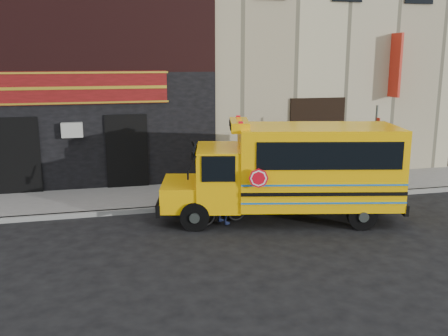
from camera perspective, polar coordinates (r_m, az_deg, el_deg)
name	(u,v)px	position (r m, az deg, el deg)	size (l,w,h in m)	color
ground	(260,233)	(13.61, 4.09, -7.45)	(120.00, 120.00, 0.00)	black
curb	(235,204)	(15.96, 1.26, -4.12)	(40.00, 0.20, 0.15)	gray
sidewalk	(224,192)	(17.35, -0.01, -2.74)	(40.00, 3.00, 0.15)	#63625D
building	(189,23)	(23.01, -4.00, 16.18)	(20.00, 10.70, 12.00)	#B9B18B
school_bus	(294,169)	(14.49, 7.97, -0.09)	(7.20, 3.57, 2.92)	black
sign_pole	(375,148)	(17.18, 16.85, 2.20)	(0.07, 0.27, 3.13)	#434B47
bicycle	(222,207)	(14.16, -0.29, -4.52)	(0.46, 1.64, 0.99)	black
cyclist	(223,195)	(14.02, -0.08, -3.06)	(0.64, 0.42, 1.75)	#111633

